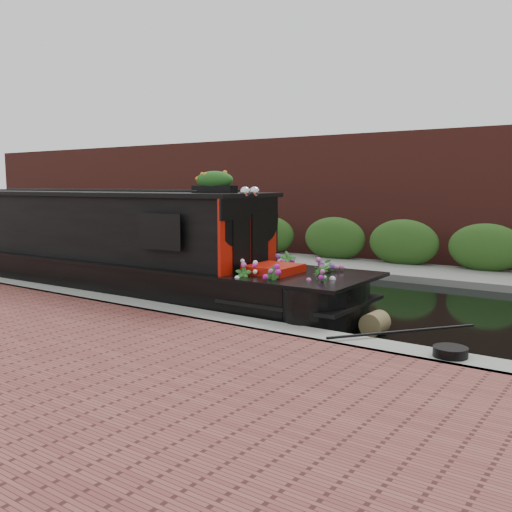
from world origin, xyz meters
The scene contains 8 objects.
ground centered at (0.00, 0.00, 0.00)m, with size 80.00×80.00×0.00m, color black.
near_bank_coping centered at (0.00, -3.30, 0.00)m, with size 40.00×0.60×0.50m, color gray.
far_bank_path centered at (0.00, 4.20, 0.00)m, with size 40.00×2.40×0.34m, color slate.
far_hedge centered at (0.00, 5.10, 0.00)m, with size 40.00×1.10×2.80m, color #2A521B.
far_brick_wall centered at (0.00, 7.20, 0.00)m, with size 40.00×1.00×8.00m, color maroon.
narrowboat centered at (-2.08, -1.98, 0.85)m, with size 12.22×2.45×2.85m.
rope_fender centered at (4.56, -1.98, 0.18)m, with size 0.37×0.37×0.42m, color brown.
coiled_mooring_rope centered at (6.12, -3.28, 0.31)m, with size 0.43×0.43×0.12m, color black.
Camera 1 is at (8.12, -10.26, 2.36)m, focal length 40.00 mm.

